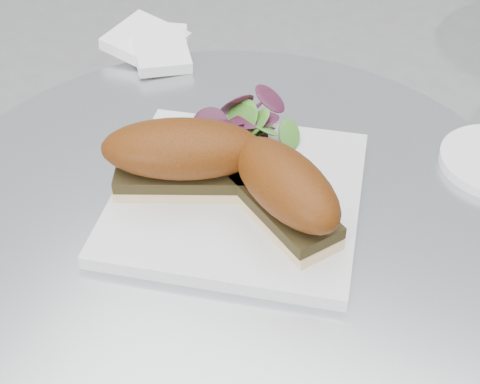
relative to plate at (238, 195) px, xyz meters
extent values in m
cylinder|color=#B5B8BD|center=(0.00, -0.01, -0.02)|extent=(0.70, 0.70, 0.02)
cube|color=white|center=(0.00, 0.00, 0.00)|extent=(0.33, 0.33, 0.02)
cube|color=beige|center=(-0.06, -0.02, 0.01)|extent=(0.16, 0.12, 0.01)
cube|color=black|center=(-0.06, -0.02, 0.03)|extent=(0.16, 0.12, 0.01)
ellipsoid|color=#5E2708|center=(-0.06, -0.02, 0.06)|extent=(0.19, 0.15, 0.06)
cube|color=beige|center=(0.07, -0.02, 0.01)|extent=(0.14, 0.11, 0.01)
cube|color=black|center=(0.07, -0.02, 0.03)|extent=(0.14, 0.12, 0.01)
ellipsoid|color=#5E2708|center=(0.07, -0.02, 0.06)|extent=(0.17, 0.14, 0.06)
camera|label=1|loc=(0.25, -0.50, 0.49)|focal=50.00mm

